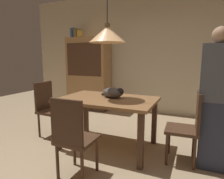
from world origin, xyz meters
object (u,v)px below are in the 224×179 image
(book_blue_wide, at_px, (74,33))
(book_green_slim, at_px, (76,33))
(dining_table, at_px, (108,105))
(chair_near_front, at_px, (73,135))
(chair_left_side, at_px, (49,106))
(pendant_lamp, at_px, (107,34))
(cat_sleeping, at_px, (113,93))
(hutch_bookcase, at_px, (88,75))
(book_yellow_short, at_px, (80,34))
(chair_right_side, at_px, (189,124))
(book_brown_thick, at_px, (78,33))
(person_standing, at_px, (215,100))

(book_blue_wide, height_order, book_green_slim, book_green_slim)
(dining_table, distance_m, chair_near_front, 0.89)
(dining_table, xyz_separation_m, chair_left_side, (-1.13, 0.00, -0.14))
(chair_near_front, xyz_separation_m, book_blue_wide, (-1.84, 2.72, 1.46))
(pendant_lamp, distance_m, book_blue_wide, 2.63)
(cat_sleeping, relative_size, hutch_bookcase, 0.22)
(book_green_slim, xyz_separation_m, book_yellow_short, (0.13, 0.00, -0.04))
(chair_right_side, relative_size, hutch_bookcase, 0.50)
(book_brown_thick, bearing_deg, person_standing, -30.77)
(chair_near_front, relative_size, hutch_bookcase, 0.50)
(book_yellow_short, bearing_deg, book_green_slim, 180.00)
(book_blue_wide, bearing_deg, person_standing, -29.85)
(dining_table, relative_size, pendant_lamp, 1.08)
(dining_table, bearing_deg, book_brown_thick, 133.08)
(chair_left_side, height_order, pendant_lamp, pendant_lamp)
(pendant_lamp, relative_size, book_blue_wide, 5.42)
(book_blue_wide, bearing_deg, dining_table, -45.03)
(cat_sleeping, height_order, book_blue_wide, book_blue_wide)
(chair_near_front, height_order, book_brown_thick, book_brown_thick)
(chair_right_side, distance_m, cat_sleeping, 1.12)
(chair_left_side, xyz_separation_m, book_brown_thick, (-0.60, 1.84, 1.45))
(hutch_bookcase, height_order, book_blue_wide, book_blue_wide)
(chair_near_front, height_order, book_blue_wide, book_blue_wide)
(pendant_lamp, relative_size, hutch_bookcase, 0.70)
(book_green_slim, bearing_deg, chair_near_front, -56.73)
(chair_near_front, bearing_deg, person_standing, 31.65)
(hutch_bookcase, distance_m, book_green_slim, 1.15)
(book_brown_thick, relative_size, person_standing, 0.14)
(cat_sleeping, bearing_deg, book_blue_wide, 137.12)
(dining_table, height_order, cat_sleeping, cat_sleeping)
(chair_near_front, xyz_separation_m, hutch_bookcase, (-1.42, 2.72, 0.38))
(book_green_slim, bearing_deg, book_blue_wide, 180.00)
(book_brown_thick, distance_m, book_yellow_short, 0.07)
(chair_near_front, bearing_deg, book_green_slim, 123.27)
(cat_sleeping, bearing_deg, book_yellow_short, 134.15)
(pendant_lamp, xyz_separation_m, book_yellow_short, (-1.66, 1.85, 0.28))
(dining_table, relative_size, book_green_slim, 5.38)
(person_standing, bearing_deg, cat_sleeping, 175.91)
(chair_left_side, height_order, book_blue_wide, book_blue_wide)
(chair_near_front, bearing_deg, pendant_lamp, 89.99)
(cat_sleeping, height_order, book_brown_thick, book_brown_thick)
(cat_sleeping, xyz_separation_m, person_standing, (1.34, -0.10, 0.02))
(chair_near_front, relative_size, book_brown_thick, 3.88)
(chair_near_front, xyz_separation_m, cat_sleeping, (0.06, 0.96, 0.32))
(dining_table, relative_size, book_brown_thick, 5.83)
(book_blue_wide, xyz_separation_m, book_green_slim, (0.06, 0.00, 0.01))
(cat_sleeping, bearing_deg, chair_left_side, -176.24)
(book_blue_wide, height_order, book_yellow_short, book_blue_wide)
(chair_left_side, distance_m, pendant_lamp, 1.61)
(hutch_bookcase, bearing_deg, cat_sleeping, -50.02)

